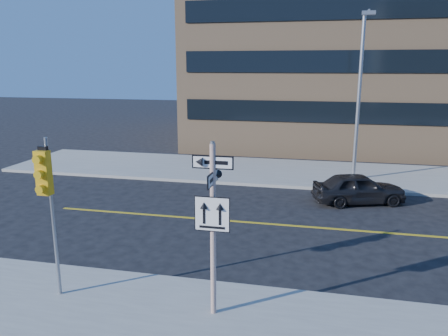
% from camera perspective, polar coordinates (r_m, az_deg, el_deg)
% --- Properties ---
extents(ground, '(120.00, 120.00, 0.00)m').
position_cam_1_polar(ground, '(12.96, 1.35, -13.22)').
color(ground, black).
rests_on(ground, ground).
extents(sign_pole, '(0.92, 0.92, 4.06)m').
position_cam_1_polar(sign_pole, '(9.74, -1.46, -6.83)').
color(sign_pole, white).
rests_on(sign_pole, near_sidewalk).
extents(traffic_signal, '(0.32, 0.45, 4.00)m').
position_cam_1_polar(traffic_signal, '(11.06, -22.24, -2.16)').
color(traffic_signal, gray).
rests_on(traffic_signal, near_sidewalk).
extents(parked_car_a, '(2.67, 4.16, 1.32)m').
position_cam_1_polar(parked_car_a, '(19.54, 17.18, -2.54)').
color(parked_car_a, black).
rests_on(parked_car_a, ground).
extents(streetlight_a, '(0.55, 2.25, 8.00)m').
position_cam_1_polar(streetlight_a, '(22.24, 17.33, 10.04)').
color(streetlight_a, gray).
rests_on(streetlight_a, far_sidewalk).
extents(building_brick, '(18.00, 18.00, 18.00)m').
position_cam_1_polar(building_brick, '(36.53, 12.72, 18.02)').
color(building_brick, tan).
rests_on(building_brick, ground).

